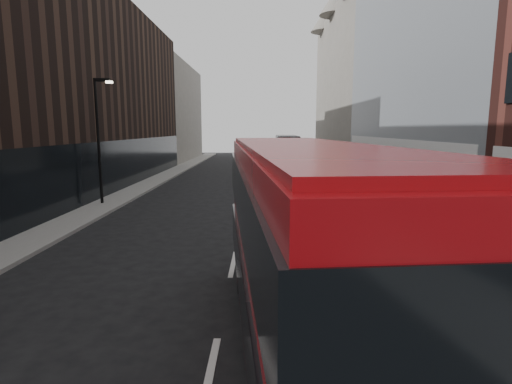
{
  "coord_description": "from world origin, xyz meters",
  "views": [
    {
      "loc": [
        0.93,
        -4.54,
        4.38
      ],
      "look_at": [
        0.76,
        7.32,
        2.5
      ],
      "focal_mm": 28.0,
      "sensor_mm": 36.0,
      "label": 1
    }
  ],
  "objects_px": {
    "red_bus": "(305,244)",
    "grey_bus": "(287,149)",
    "street_lamp": "(99,132)",
    "car_c": "(292,178)",
    "car_b": "(262,185)",
    "car_a": "(298,188)"
  },
  "relations": [
    {
      "from": "car_a",
      "to": "car_c",
      "type": "xyz_separation_m",
      "value": [
        0.06,
        5.6,
        -0.06
      ]
    },
    {
      "from": "street_lamp",
      "to": "car_a",
      "type": "relative_size",
      "value": 1.52
    },
    {
      "from": "car_b",
      "to": "red_bus",
      "type": "bearing_deg",
      "value": -83.63
    },
    {
      "from": "red_bus",
      "to": "grey_bus",
      "type": "distance_m",
      "value": 41.54
    },
    {
      "from": "grey_bus",
      "to": "car_b",
      "type": "xyz_separation_m",
      "value": [
        -2.97,
        -22.11,
        -1.26
      ]
    },
    {
      "from": "grey_bus",
      "to": "car_a",
      "type": "bearing_deg",
      "value": -90.96
    },
    {
      "from": "grey_bus",
      "to": "car_a",
      "type": "xyz_separation_m",
      "value": [
        -0.81,
        -24.43,
        -1.14
      ]
    },
    {
      "from": "car_a",
      "to": "car_b",
      "type": "xyz_separation_m",
      "value": [
        -2.17,
        2.32,
        -0.12
      ]
    },
    {
      "from": "red_bus",
      "to": "car_b",
      "type": "height_order",
      "value": "red_bus"
    },
    {
      "from": "street_lamp",
      "to": "car_b",
      "type": "height_order",
      "value": "street_lamp"
    },
    {
      "from": "red_bus",
      "to": "car_b",
      "type": "xyz_separation_m",
      "value": [
        -0.75,
        19.37,
        -1.62
      ]
    },
    {
      "from": "car_b",
      "to": "car_c",
      "type": "height_order",
      "value": "car_c"
    },
    {
      "from": "red_bus",
      "to": "car_b",
      "type": "bearing_deg",
      "value": 86.67
    },
    {
      "from": "red_bus",
      "to": "car_c",
      "type": "relative_size",
      "value": 2.07
    },
    {
      "from": "grey_bus",
      "to": "car_b",
      "type": "distance_m",
      "value": 22.34
    },
    {
      "from": "street_lamp",
      "to": "car_a",
      "type": "bearing_deg",
      "value": 8.14
    },
    {
      "from": "red_bus",
      "to": "grey_bus",
      "type": "bearing_deg",
      "value": 81.38
    },
    {
      "from": "street_lamp",
      "to": "car_c",
      "type": "height_order",
      "value": "street_lamp"
    },
    {
      "from": "red_bus",
      "to": "car_a",
      "type": "xyz_separation_m",
      "value": [
        1.42,
        17.06,
        -1.5
      ]
    },
    {
      "from": "street_lamp",
      "to": "car_b",
      "type": "xyz_separation_m",
      "value": [
        9.19,
        3.94,
        -3.52
      ]
    },
    {
      "from": "grey_bus",
      "to": "car_c",
      "type": "relative_size",
      "value": 2.24
    },
    {
      "from": "car_b",
      "to": "grey_bus",
      "type": "bearing_deg",
      "value": 86.48
    }
  ]
}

